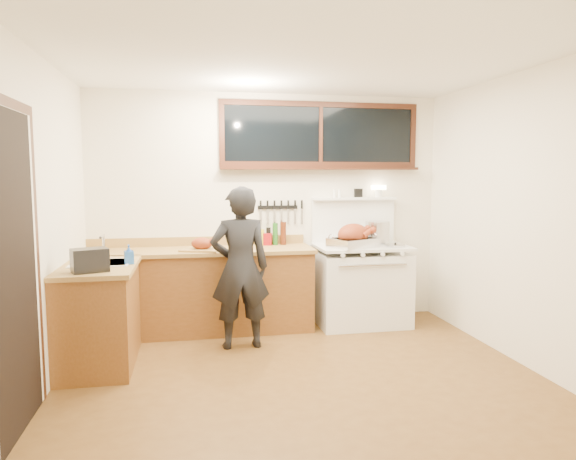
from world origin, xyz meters
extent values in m
cube|color=#563716|center=(0.00, 0.00, -0.01)|extent=(4.00, 3.50, 0.02)
cube|color=silver|center=(0.00, 1.77, 1.30)|extent=(4.00, 0.05, 2.60)
cube|color=silver|center=(0.00, -1.77, 1.30)|extent=(4.00, 0.05, 2.60)
cube|color=silver|center=(-2.02, 0.00, 1.30)|extent=(0.05, 3.50, 2.60)
cube|color=silver|center=(2.02, 0.00, 1.30)|extent=(0.05, 3.50, 2.60)
cube|color=white|center=(0.00, 0.00, 2.62)|extent=(4.00, 3.50, 0.05)
cube|color=brown|center=(-0.80, 1.45, 0.43)|extent=(2.40, 0.60, 0.86)
cube|color=olive|center=(-0.80, 1.44, 0.88)|extent=(2.44, 0.64, 0.04)
cube|color=olive|center=(-0.80, 1.74, 0.95)|extent=(2.40, 0.03, 0.10)
sphere|color=#B78C38|center=(-1.80, 1.17, 0.70)|extent=(0.03, 0.03, 0.03)
sphere|color=#B78C38|center=(-1.30, 1.17, 0.70)|extent=(0.03, 0.03, 0.03)
sphere|color=#B78C38|center=(-0.80, 1.17, 0.70)|extent=(0.03, 0.03, 0.03)
sphere|color=#B78C38|center=(-0.30, 1.17, 0.70)|extent=(0.03, 0.03, 0.03)
sphere|color=#B78C38|center=(0.15, 1.17, 0.70)|extent=(0.03, 0.03, 0.03)
cube|color=brown|center=(-1.70, 0.62, 0.43)|extent=(0.60, 1.05, 0.86)
cube|color=olive|center=(-1.69, 0.62, 0.88)|extent=(0.64, 1.09, 0.04)
cube|color=white|center=(-1.68, 0.70, 0.84)|extent=(0.45, 0.40, 0.14)
cube|color=white|center=(-1.68, 0.70, 0.91)|extent=(0.50, 0.45, 0.01)
cylinder|color=silver|center=(-1.68, 0.88, 1.02)|extent=(0.02, 0.02, 0.24)
cylinder|color=silver|center=(-1.68, 0.80, 1.13)|extent=(0.02, 0.18, 0.02)
cube|color=white|center=(1.00, 1.40, 0.41)|extent=(1.00, 0.70, 0.82)
cube|color=white|center=(1.00, 1.40, 0.89)|extent=(1.02, 0.72, 0.03)
cube|color=white|center=(1.00, 1.06, 0.52)|extent=(0.88, 0.02, 0.46)
cylinder|color=silver|center=(1.00, 1.03, 0.74)|extent=(0.75, 0.02, 0.02)
cylinder|color=white|center=(0.67, 1.04, 0.85)|extent=(0.04, 0.03, 0.04)
cylinder|color=white|center=(0.89, 1.04, 0.85)|extent=(0.04, 0.03, 0.04)
cylinder|color=white|center=(1.11, 1.04, 0.85)|extent=(0.04, 0.03, 0.04)
cylinder|color=white|center=(1.33, 1.04, 0.85)|extent=(0.04, 0.03, 0.04)
cube|color=white|center=(1.00, 1.72, 1.15)|extent=(1.00, 0.05, 0.50)
cube|color=white|center=(1.00, 1.69, 1.41)|extent=(1.00, 0.12, 0.03)
cylinder|color=white|center=(1.30, 1.69, 1.47)|extent=(0.09, 0.09, 0.09)
cube|color=#FFE5B2|center=(1.30, 1.69, 1.54)|extent=(0.16, 0.08, 0.05)
cube|color=black|center=(1.05, 1.69, 1.48)|extent=(0.09, 0.05, 0.10)
cylinder|color=white|center=(0.82, 1.69, 1.47)|extent=(0.04, 0.04, 0.09)
cylinder|color=white|center=(0.76, 1.69, 1.47)|extent=(0.04, 0.04, 0.09)
cube|color=black|center=(0.60, 1.73, 2.15)|extent=(2.20, 0.01, 0.62)
cube|color=black|center=(0.60, 1.73, 2.49)|extent=(2.32, 0.04, 0.06)
cube|color=black|center=(0.60, 1.73, 1.81)|extent=(2.32, 0.04, 0.06)
cube|color=black|center=(-0.53, 1.73, 2.15)|extent=(0.06, 0.04, 0.62)
cube|color=black|center=(1.73, 1.73, 2.15)|extent=(0.06, 0.04, 0.62)
cube|color=black|center=(0.60, 1.73, 2.15)|extent=(0.04, 0.04, 0.62)
cube|color=black|center=(0.60, 1.68, 1.76)|extent=(2.32, 0.13, 0.03)
cube|color=black|center=(-1.99, -0.55, 1.05)|extent=(0.01, 0.86, 2.10)
cube|color=black|center=(-1.99, -0.07, 1.05)|extent=(0.01, 0.07, 2.10)
cube|color=black|center=(-1.99, -0.55, 2.14)|extent=(0.01, 1.04, 0.07)
cube|color=black|center=(0.10, 1.74, 1.32)|extent=(0.46, 0.02, 0.04)
cube|color=silver|center=(-0.10, 1.72, 1.21)|extent=(0.02, 0.00, 0.18)
cube|color=black|center=(-0.10, 1.72, 1.35)|extent=(0.02, 0.02, 0.10)
cube|color=silver|center=(-0.02, 1.72, 1.21)|extent=(0.02, 0.00, 0.18)
cube|color=black|center=(-0.02, 1.72, 1.35)|extent=(0.02, 0.02, 0.10)
cube|color=silver|center=(0.06, 1.72, 1.21)|extent=(0.02, 0.00, 0.18)
cube|color=black|center=(0.06, 1.72, 1.35)|extent=(0.02, 0.02, 0.10)
cube|color=silver|center=(0.14, 1.72, 1.21)|extent=(0.03, 0.00, 0.18)
cube|color=black|center=(0.14, 1.72, 1.35)|extent=(0.02, 0.02, 0.10)
cube|color=silver|center=(0.22, 1.72, 1.21)|extent=(0.03, 0.00, 0.18)
cube|color=black|center=(0.22, 1.72, 1.35)|extent=(0.02, 0.02, 0.10)
cube|color=silver|center=(0.30, 1.72, 1.21)|extent=(0.03, 0.00, 0.18)
cube|color=black|center=(0.30, 1.72, 1.35)|extent=(0.02, 0.02, 0.10)
cube|color=silver|center=(0.38, 1.72, 1.21)|extent=(0.03, 0.00, 0.18)
cube|color=black|center=(0.38, 1.72, 1.35)|extent=(0.02, 0.02, 0.10)
imported|color=black|center=(-0.42, 0.86, 0.79)|extent=(0.60, 0.41, 1.58)
imported|color=blue|center=(-1.43, 0.62, 0.99)|extent=(0.09, 0.10, 0.17)
cube|color=black|center=(-1.70, 0.29, 1.00)|extent=(0.33, 0.28, 0.19)
cube|color=olive|center=(-0.78, 1.32, 0.91)|extent=(0.48, 0.42, 0.02)
ellipsoid|color=maroon|center=(-0.78, 1.32, 0.98)|extent=(0.26, 0.22, 0.13)
sphere|color=maroon|center=(-0.68, 1.37, 1.00)|extent=(0.05, 0.05, 0.05)
sphere|color=maroon|center=(-0.68, 1.27, 1.00)|extent=(0.05, 0.05, 0.05)
cube|color=silver|center=(0.86, 1.29, 0.95)|extent=(0.59, 0.53, 0.10)
cube|color=#3F3F42|center=(0.86, 1.29, 0.98)|extent=(0.52, 0.46, 0.03)
torus|color=silver|center=(0.61, 1.29, 1.00)|extent=(0.05, 0.09, 0.10)
torus|color=silver|center=(1.11, 1.29, 1.00)|extent=(0.05, 0.09, 0.10)
ellipsoid|color=maroon|center=(0.86, 1.29, 1.04)|extent=(0.46, 0.41, 0.24)
cylinder|color=maroon|center=(0.99, 1.20, 1.06)|extent=(0.14, 0.11, 0.10)
sphere|color=maroon|center=(1.06, 1.20, 1.09)|extent=(0.07, 0.07, 0.07)
cylinder|color=maroon|center=(0.99, 1.38, 1.06)|extent=(0.14, 0.11, 0.10)
sphere|color=maroon|center=(1.06, 1.38, 1.09)|extent=(0.07, 0.07, 0.07)
cylinder|color=silver|center=(1.22, 1.51, 1.03)|extent=(0.36, 0.36, 0.26)
cylinder|color=silver|center=(1.15, 1.58, 0.96)|extent=(0.17, 0.17, 0.13)
cylinder|color=black|center=(1.15, 1.70, 1.02)|extent=(0.02, 0.17, 0.02)
cylinder|color=silver|center=(1.34, 1.25, 0.91)|extent=(0.28, 0.28, 0.02)
sphere|color=black|center=(1.34, 1.25, 0.93)|extent=(0.03, 0.03, 0.03)
cube|color=maroon|center=(-0.04, 1.62, 0.97)|extent=(0.11, 0.10, 0.14)
cylinder|color=white|center=(-0.25, 1.65, 0.98)|extent=(0.10, 0.10, 0.15)
cylinder|color=black|center=(-0.10, 1.63, 0.99)|extent=(0.06, 0.06, 0.18)
cylinder|color=black|center=(-0.03, 1.63, 1.00)|extent=(0.05, 0.05, 0.20)
cylinder|color=black|center=(0.05, 1.63, 1.02)|extent=(0.06, 0.06, 0.25)
cylinder|color=black|center=(0.14, 1.63, 1.03)|extent=(0.07, 0.07, 0.26)
camera|label=1|loc=(-0.89, -4.06, 1.68)|focal=32.00mm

